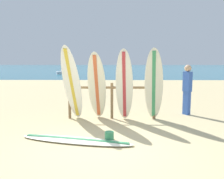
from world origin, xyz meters
name	(u,v)px	position (x,y,z in m)	size (l,w,h in m)	color
ground_plane	(102,149)	(0.00, 0.00, 0.00)	(120.00, 120.00, 0.00)	#CCB784
ocean_water	(114,68)	(0.00, 58.00, 0.00)	(120.00, 80.00, 0.01)	teal
surfboard_rack	(112,96)	(0.17, 2.72, 0.76)	(2.88, 0.09, 1.18)	olive
surfboard_leaning_far_left	(72,84)	(-1.05, 2.30, 1.17)	(0.72, 1.20, 2.35)	white
surfboard_leaning_left	(97,87)	(-0.29, 2.43, 1.08)	(0.62, 1.11, 2.16)	silver
surfboard_leaning_center_left	(124,85)	(0.56, 2.41, 1.13)	(0.62, 0.71, 2.26)	white
surfboard_leaning_center	(154,85)	(1.48, 2.46, 1.14)	(0.69, 0.75, 2.29)	silver
surfboard_lying_on_sand	(76,140)	(-0.65, 0.48, 0.04)	(2.80, 1.11, 0.08)	silver
beachgoer_standing	(187,87)	(2.79, 3.33, 0.96)	(0.30, 0.33, 1.75)	#3359B2
small_boat_offshore	(64,72)	(-7.02, 28.54, 0.26)	(2.31, 1.67, 0.71)	silver
sand_bucket	(109,137)	(0.14, 0.50, 0.12)	(0.21, 0.21, 0.24)	#388C59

